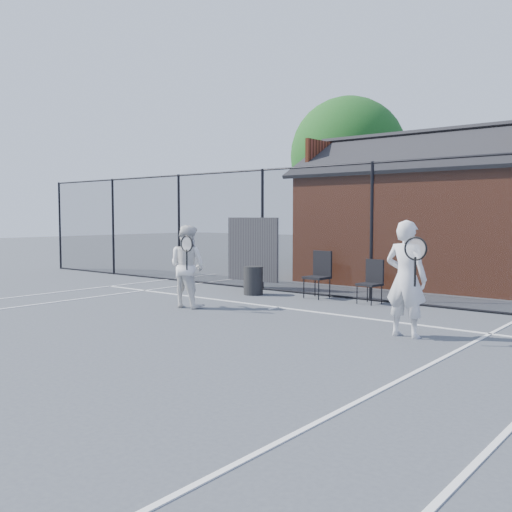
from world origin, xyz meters
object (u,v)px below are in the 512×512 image
Objects in this scene: chair_right at (317,275)px; waste_bin at (253,281)px; player_front at (406,279)px; player_back at (187,266)px; chair_left at (369,282)px; clubhouse at (424,224)px.

waste_bin is (-1.47, -0.44, -0.18)m from chair_right.
chair_right is (-3.29, 2.61, -0.38)m from player_front.
player_back is at bearing -112.69° from chair_right.
player_back reaches higher than chair_right.
chair_left is at bearing 127.28° from player_front.
clubhouse is 3.66× the size of player_front.
chair_right reaches higher than waste_bin.
player_back reaches higher than waste_bin.
chair_left is 1.31m from chair_right.
clubhouse is 7.40m from player_back.
chair_left is 1.37× the size of waste_bin.
chair_left is (2.65, 2.69, -0.38)m from player_back.
chair_right is at bearing -172.03° from chair_left.
player_front reaches higher than chair_left.
player_front is at bearing -69.19° from clubhouse.
clubhouse is at bearing 85.85° from chair_right.
waste_bin is at bearing -162.94° from chair_left.
waste_bin is (-0.12, 2.25, -0.50)m from player_back.
chair_right reaches higher than chair_left.
waste_bin is (-2.10, -4.84, -1.28)m from clubhouse.
clubhouse reaches higher than player_front.
player_front reaches higher than chair_right.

